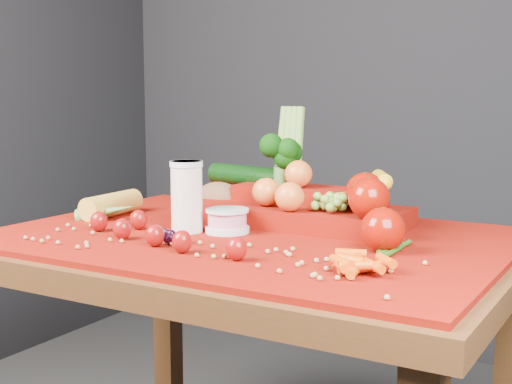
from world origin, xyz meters
The scene contains 12 objects.
table centered at (0.00, 0.00, 0.66)m, with size 1.10×0.80×0.75m.
red_cloth centered at (0.00, 0.00, 0.76)m, with size 1.05×0.75×0.01m, color #780804.
milk_glass centered at (-0.13, -0.05, 0.84)m, with size 0.07×0.07×0.15m.
yogurt_bowl centered at (-0.05, -0.01, 0.79)m, with size 0.10×0.10×0.05m.
strawberry_scatter centered at (-0.13, -0.15, 0.79)m, with size 0.44×0.28×0.05m.
dark_grape_cluster centered at (-0.09, -0.16, 0.78)m, with size 0.06×0.05×0.03m, color black, non-canonical shape.
soybean_scatter centered at (0.00, -0.20, 0.77)m, with size 0.84×0.24×0.01m, color #AE814A, non-canonical shape.
corn_ear centered at (-0.39, -0.01, 0.78)m, with size 0.19×0.24×0.06m.
potato centered at (-0.19, 0.16, 0.80)m, with size 0.12×0.09×0.08m, color brown.
baby_carrot_pile centered at (0.33, -0.17, 0.78)m, with size 0.17×0.17×0.03m, color #D94707, non-canonical shape.
green_bean_pile centered at (0.32, -0.01, 0.77)m, with size 0.14×0.12×0.01m, color #255112, non-canonical shape.
produce_mound centered at (0.05, 0.15, 0.82)m, with size 0.61×0.36×0.27m.
Camera 1 is at (0.76, -1.28, 1.06)m, focal length 50.00 mm.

